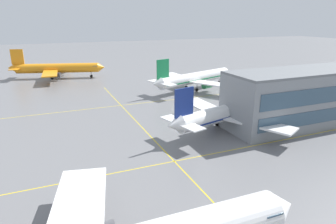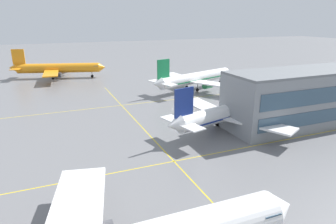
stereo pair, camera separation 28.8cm
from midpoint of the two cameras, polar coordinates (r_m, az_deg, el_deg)
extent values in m
cone|color=white|center=(34.55, 20.91, -16.71)|extent=(2.81, 4.00, 3.97)
cube|color=white|center=(35.09, -16.76, -16.92)|extent=(8.88, 16.82, 0.43)
cube|color=#385166|center=(32.79, 17.71, -17.12)|extent=(1.95, 3.74, 0.75)
cylinder|color=white|center=(66.23, 12.32, 0.19)|extent=(29.38, 10.92, 3.50)
cone|color=white|center=(78.68, 19.93, 2.30)|extent=(3.19, 3.93, 3.43)
cone|color=white|center=(55.30, 1.28, -2.50)|extent=(3.70, 3.97, 3.32)
cube|color=navy|center=(55.53, 3.24, 1.86)|extent=(4.36, 1.45, 5.53)
cube|color=white|center=(54.51, 4.69, -2.87)|extent=(4.07, 5.38, 0.22)
cube|color=white|center=(58.47, 1.08, -1.36)|extent=(4.07, 5.38, 0.22)
cube|color=white|center=(61.21, 17.25, -2.22)|extent=(10.50, 14.49, 0.37)
cube|color=white|center=(70.82, 7.02, 1.15)|extent=(5.46, 14.03, 0.37)
cylinder|color=navy|center=(64.11, 15.55, -2.30)|extent=(3.52, 2.67, 1.93)
cylinder|color=navy|center=(69.90, 9.36, -0.21)|extent=(3.52, 2.67, 1.93)
cube|color=#385166|center=(76.82, 19.10, 2.42)|extent=(2.43, 3.54, 0.64)
cube|color=navy|center=(66.36, 12.29, -0.17)|extent=(27.11, 10.35, 0.33)
cylinder|color=#99999E|center=(76.07, 18.11, 0.21)|extent=(0.26, 0.26, 1.52)
cylinder|color=black|center=(76.37, 18.04, -0.52)|extent=(1.09, 0.66, 1.01)
cylinder|color=#99999E|center=(64.15, 12.72, -2.54)|extent=(0.26, 0.26, 1.52)
cylinder|color=black|center=(64.50, 12.66, -3.39)|extent=(1.09, 0.66, 1.01)
cylinder|color=#99999E|center=(67.11, 9.62, -1.44)|extent=(0.26, 0.26, 1.52)
cylinder|color=black|center=(67.44, 9.58, -2.25)|extent=(1.09, 0.66, 1.01)
cylinder|color=white|center=(100.61, 5.53, 6.57)|extent=(30.39, 13.36, 3.66)
cone|color=white|center=(113.14, 11.41, 7.54)|extent=(3.52, 4.20, 3.59)
cone|color=white|center=(89.18, -2.02, 5.45)|extent=(4.04, 4.28, 3.48)
cube|color=#197F47|center=(89.97, -0.80, 8.26)|extent=(4.49, 1.81, 5.78)
cube|color=white|center=(88.30, 0.20, 5.34)|extent=(4.53, 5.74, 0.23)
cube|color=white|center=(92.62, -2.18, 5.91)|extent=(4.53, 5.74, 0.23)
cube|color=white|center=(94.69, 8.73, 5.38)|extent=(11.69, 14.99, 0.39)
cube|color=white|center=(105.74, 1.92, 6.86)|extent=(6.67, 14.94, 0.39)
cylinder|color=#2D9956|center=(97.83, 7.72, 5.07)|extent=(3.75, 2.97, 2.02)
cylinder|color=#2D9956|center=(104.53, 3.58, 6.01)|extent=(3.75, 2.97, 2.02)
cube|color=#385166|center=(111.32, 10.72, 7.69)|extent=(2.72, 3.75, 0.67)
cube|color=#197F47|center=(100.70, 5.53, 6.31)|extent=(28.06, 12.61, 0.35)
cylinder|color=#99999E|center=(110.36, 10.01, 6.12)|extent=(0.27, 0.27, 1.59)
cylinder|color=black|center=(110.58, 9.98, 5.58)|extent=(1.14, 0.75, 1.06)
cylinder|color=#99999E|center=(98.04, 5.78, 4.85)|extent=(0.27, 0.27, 1.59)
cylinder|color=black|center=(98.28, 5.76, 4.25)|extent=(1.14, 0.75, 1.06)
cylinder|color=#99999E|center=(101.44, 3.71, 5.34)|extent=(0.27, 0.27, 1.59)
cylinder|color=black|center=(101.67, 3.70, 4.76)|extent=(1.14, 0.75, 1.06)
cylinder|color=orange|center=(127.13, -20.18, 7.94)|extent=(31.29, 12.33, 3.74)
cone|color=orange|center=(124.21, -12.46, 8.39)|extent=(3.48, 4.23, 3.66)
cone|color=orange|center=(132.25, -27.56, 7.54)|extent=(4.01, 4.29, 3.55)
cube|color=orange|center=(130.81, -26.76, 9.44)|extent=(4.64, 1.65, 5.90)
cube|color=orange|center=(128.79, -27.14, 7.37)|extent=(4.45, 5.79, 0.24)
cube|color=orange|center=(134.26, -26.30, 7.84)|extent=(4.45, 5.79, 0.24)
cube|color=orange|center=(119.47, -21.51, 6.94)|extent=(6.16, 15.09, 0.39)
cube|color=orange|center=(135.49, -19.77, 8.27)|extent=(11.47, 15.43, 0.39)
cylinder|color=#333338|center=(122.49, -20.53, 6.67)|extent=(3.79, 2.91, 2.07)
cylinder|color=#333338|center=(132.29, -19.51, 7.53)|extent=(3.79, 2.91, 2.07)
cube|color=#385166|center=(124.39, -13.53, 8.59)|extent=(2.66, 3.80, 0.69)
cube|color=orange|center=(127.20, -20.16, 7.73)|extent=(28.88, 11.67, 0.35)
cylinder|color=#99999E|center=(125.12, -14.33, 7.21)|extent=(0.28, 0.28, 1.62)
cylinder|color=black|center=(125.31, -14.29, 6.72)|extent=(1.16, 0.73, 1.08)
cylinder|color=#99999E|center=(125.56, -21.20, 6.60)|extent=(0.28, 0.28, 1.62)
cylinder|color=black|center=(125.75, -21.15, 6.11)|extent=(1.16, 0.73, 1.08)
cylinder|color=#99999E|center=(130.44, -20.66, 7.03)|extent=(0.28, 0.28, 1.62)
cylinder|color=black|center=(130.62, -20.61, 6.57)|extent=(1.16, 0.73, 1.08)
cube|color=yellow|center=(50.92, 1.30, -9.45)|extent=(142.54, 0.20, 0.01)
cube|color=yellow|center=(83.26, -8.83, 1.28)|extent=(142.54, 0.20, 0.01)
cube|color=yellow|center=(50.92, 1.30, -9.45)|extent=(0.20, 120.08, 0.01)
camera|label=1|loc=(0.14, -89.86, 0.04)|focal=31.73mm
camera|label=2|loc=(0.14, 90.14, -0.04)|focal=31.73mm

